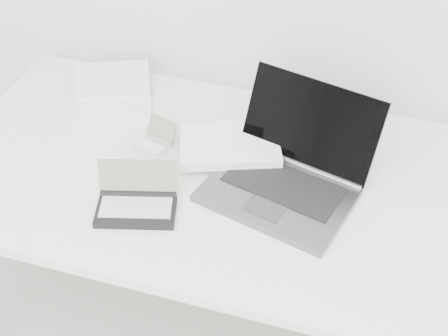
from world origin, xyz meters
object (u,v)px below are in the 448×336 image
(netbook_open_white, at_px, (113,105))
(palmtop_charcoal, at_px, (137,202))
(laptop_large, at_px, (267,164))
(desk, at_px, (239,190))

(netbook_open_white, relative_size, palmtop_charcoal, 1.61)
(netbook_open_white, distance_m, palmtop_charcoal, 0.43)
(laptop_large, xyz_separation_m, netbook_open_white, (-0.51, 0.15, -0.02))
(desk, xyz_separation_m, laptop_large, (0.07, 0.03, 0.08))
(laptop_large, distance_m, palmtop_charcoal, 0.35)
(desk, height_order, netbook_open_white, netbook_open_white)
(laptop_large, relative_size, netbook_open_white, 1.53)
(palmtop_charcoal, bearing_deg, laptop_large, 22.70)
(desk, relative_size, laptop_large, 2.89)
(laptop_large, height_order, netbook_open_white, laptop_large)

